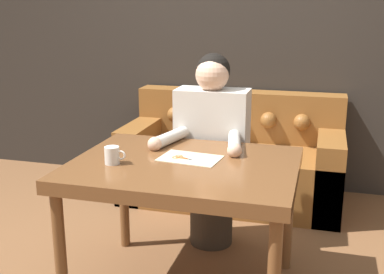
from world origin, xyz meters
name	(u,v)px	position (x,y,z in m)	size (l,w,h in m)	color
wall_back	(230,34)	(0.00, 1.77, 1.30)	(8.00, 0.06, 2.60)	#2D2823
dining_table	(184,176)	(0.12, -0.03, 0.66)	(1.16, 0.90, 0.74)	brown
couch	(233,161)	(0.12, 1.37, 0.31)	(1.71, 0.80, 0.85)	brown
person	(212,150)	(0.14, 0.55, 0.64)	(0.53, 0.61, 1.25)	#33281E
pattern_paper_main	(190,158)	(0.14, 0.03, 0.74)	(0.34, 0.25, 0.00)	beige
scissors	(184,159)	(0.11, 0.02, 0.75)	(0.21, 0.12, 0.01)	silver
mug	(112,155)	(-0.22, -0.15, 0.79)	(0.11, 0.08, 0.09)	silver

